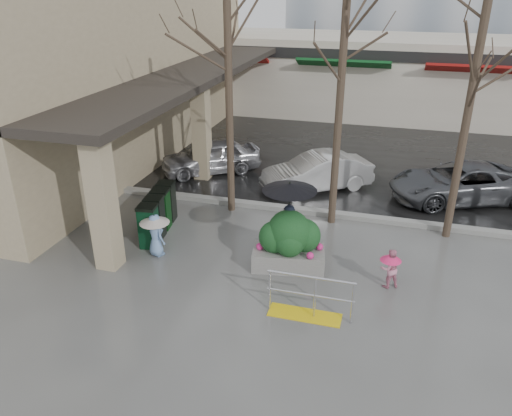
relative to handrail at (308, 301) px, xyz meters
The scene contains 20 objects.
ground 1.85m from the handrail, 138.58° to the left, with size 120.00×120.00×0.00m, color #51514F.
street_asphalt 23.24m from the handrail, 93.36° to the left, with size 120.00×36.00×0.01m, color black.
curb 5.38m from the handrail, 104.66° to the left, with size 120.00×0.30×0.15m, color gray.
near_building 14.32m from the handrail, 138.39° to the left, with size 6.00×18.00×8.00m, color tan.
canopy_slab 11.54m from the handrail, 123.81° to the left, with size 2.80×18.00×0.25m, color #2D2823.
pillar_front 5.48m from the handrail, behind, with size 0.55×0.55×3.50m, color tan.
pillar_back 9.02m from the handrail, 126.15° to the left, with size 0.55×0.55×3.50m, color tan.
storefront_row 19.25m from the handrail, 88.07° to the left, with size 34.00×6.74×4.00m.
handrail is the anchor object (origin of this frame).
tree_west 7.52m from the handrail, 124.99° to the left, with size 3.20×3.20×6.80m.
tree_midwest 6.83m from the handrail, 91.91° to the left, with size 3.20×3.20×7.00m.
tree_mideast 7.28m from the handrail, 56.81° to the left, with size 3.20×3.20×6.50m.
woman 2.51m from the handrail, 113.74° to the left, with size 1.37×1.37×2.26m.
child_pink 2.35m from the handrail, 45.60° to the left, with size 0.60×0.56×1.00m.
child_blue 4.64m from the handrail, 160.63° to the left, with size 0.79×0.79×1.17m.
planter 2.11m from the handrail, 114.02° to the left, with size 1.94×1.21×1.58m.
news_boxes 5.61m from the handrail, 150.61° to the left, with size 0.81×2.24×1.22m.
car_a 9.38m from the handrail, 123.59° to the left, with size 1.49×3.70×1.26m, color #A2A2A7.
car_b 7.33m from the handrail, 98.21° to the left, with size 1.33×3.82×1.26m, color silver.
car_c 8.43m from the handrail, 64.33° to the left, with size 2.09×4.53×1.26m, color #505257.
Camera 1 is at (2.74, -10.11, 6.72)m, focal length 35.00 mm.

